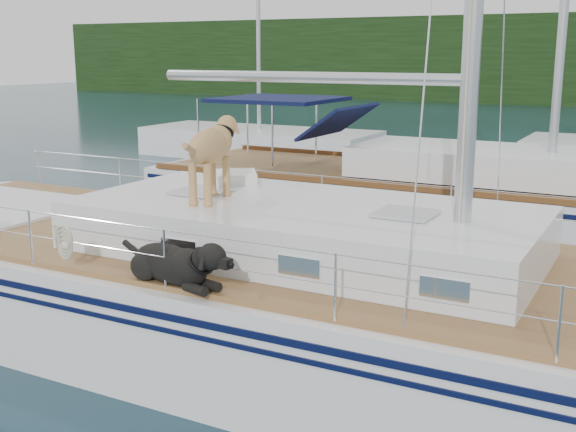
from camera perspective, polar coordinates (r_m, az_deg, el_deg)
The scene contains 4 objects.
ground at distance 9.01m, azimuth -3.46°, elevation -9.89°, with size 120.00×120.00×0.00m, color black.
main_sailboat at distance 8.72m, azimuth -3.04°, elevation -5.90°, with size 12.00×3.86×14.01m.
neighbor_sailboat at distance 14.48m, azimuth 10.85°, elevation 1.23°, with size 11.00×3.50×13.30m.
bg_boat_west at distance 24.62m, azimuth -2.28°, elevation 5.72°, with size 8.00×3.00×11.65m.
Camera 1 is at (4.39, -7.06, 3.47)m, focal length 45.00 mm.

